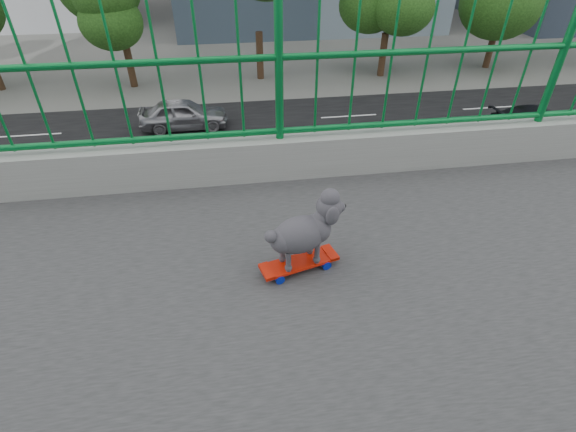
# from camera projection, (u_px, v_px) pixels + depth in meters

# --- Properties ---
(road) EXTENTS (18.00, 90.00, 0.02)m
(road) POSITION_uv_depth(u_px,v_px,m) (192.00, 187.00, 16.27)
(road) COLOR black
(road) RESTS_ON ground
(street_trees) EXTENTS (5.30, 60.40, 7.26)m
(street_trees) POSITION_uv_depth(u_px,v_px,m) (208.00, 0.00, 24.11)
(street_trees) COLOR black
(street_trees) RESTS_ON ground
(skateboard) EXTENTS (0.23, 0.45, 0.06)m
(skateboard) POSITION_uv_depth(u_px,v_px,m) (299.00, 263.00, 2.25)
(skateboard) COLOR red
(skateboard) RESTS_ON footbridge
(poodle) EXTENTS (0.26, 0.44, 0.38)m
(poodle) POSITION_uv_depth(u_px,v_px,m) (304.00, 231.00, 2.13)
(poodle) COLOR #343137
(poodle) RESTS_ON skateboard
(car_1) EXTENTS (1.58, 4.52, 1.49)m
(car_1) POSITION_uv_depth(u_px,v_px,m) (440.00, 207.00, 13.80)
(car_1) COLOR red
(car_1) RESTS_ON ground
(car_2) EXTENTS (2.59, 5.63, 1.56)m
(car_2) POSITION_uv_depth(u_px,v_px,m) (61.00, 187.00, 14.79)
(car_2) COLOR black
(car_2) RESTS_ON ground
(car_3) EXTENTS (1.84, 4.52, 1.31)m
(car_3) POSITION_uv_depth(u_px,v_px,m) (537.00, 121.00, 19.97)
(car_3) COLOR black
(car_3) RESTS_ON ground
(car_4) EXTENTS (1.72, 4.27, 1.46)m
(car_4) POSITION_uv_depth(u_px,v_px,m) (184.00, 114.00, 20.44)
(car_4) COLOR gray
(car_4) RESTS_ON ground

